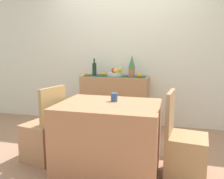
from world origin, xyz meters
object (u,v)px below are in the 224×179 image
(dining_table, at_px, (109,136))
(fruit_bowl, at_px, (115,74))
(wine_bottle, at_px, (94,69))
(chair_by_corner, at_px, (185,153))
(potted_plant, at_px, (132,65))
(chair_near_window, at_px, (44,138))
(coffee_cup, at_px, (114,97))
(sideboard_console, at_px, (115,102))

(dining_table, bearing_deg, fruit_bowl, 101.04)
(fruit_bowl, distance_m, wine_bottle, 0.38)
(wine_bottle, relative_size, chair_by_corner, 0.33)
(fruit_bowl, bearing_deg, wine_bottle, 180.00)
(fruit_bowl, xyz_separation_m, wine_bottle, (-0.37, 0.00, 0.08))
(fruit_bowl, distance_m, potted_plant, 0.32)
(fruit_bowl, height_order, chair_near_window, fruit_bowl)
(fruit_bowl, height_order, coffee_cup, fruit_bowl)
(chair_near_window, distance_m, chair_by_corner, 1.62)
(wine_bottle, distance_m, chair_near_window, 1.60)
(potted_plant, xyz_separation_m, chair_near_window, (-0.82, -1.42, -0.80))
(wine_bottle, height_order, dining_table, wine_bottle)
(coffee_cup, bearing_deg, chair_near_window, -171.80)
(sideboard_console, xyz_separation_m, coffee_cup, (0.31, -1.30, 0.35))
(sideboard_console, height_order, chair_by_corner, chair_by_corner)
(fruit_bowl, relative_size, chair_near_window, 0.30)
(wine_bottle, height_order, coffee_cup, wine_bottle)
(wine_bottle, distance_m, coffee_cup, 1.48)
(wine_bottle, relative_size, coffee_cup, 3.11)
(coffee_cup, height_order, chair_near_window, chair_near_window)
(dining_table, relative_size, chair_near_window, 1.21)
(sideboard_console, height_order, chair_near_window, chair_near_window)
(wine_bottle, bearing_deg, sideboard_console, -0.00)
(potted_plant, height_order, chair_by_corner, potted_plant)
(fruit_bowl, height_order, wine_bottle, wine_bottle)
(wine_bottle, xyz_separation_m, potted_plant, (0.65, -0.00, 0.08))
(fruit_bowl, distance_m, dining_table, 1.54)
(potted_plant, distance_m, chair_near_window, 1.82)
(fruit_bowl, xyz_separation_m, chair_near_window, (-0.53, -1.42, -0.65))
(dining_table, bearing_deg, chair_near_window, -179.74)
(sideboard_console, distance_m, chair_by_corner, 1.79)
(fruit_bowl, xyz_separation_m, dining_table, (0.28, -1.42, -0.54))
(chair_near_window, relative_size, chair_by_corner, 1.00)
(chair_by_corner, bearing_deg, chair_near_window, -179.80)
(chair_near_window, bearing_deg, fruit_bowl, 69.40)
(fruit_bowl, relative_size, dining_table, 0.25)
(sideboard_console, distance_m, coffee_cup, 1.38)
(sideboard_console, height_order, coffee_cup, sideboard_console)
(sideboard_console, xyz_separation_m, chair_by_corner, (1.09, -1.41, -0.17))
(potted_plant, xyz_separation_m, dining_table, (-0.01, -1.42, -0.70))
(potted_plant, distance_m, chair_by_corner, 1.81)
(fruit_bowl, relative_size, chair_by_corner, 0.30)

